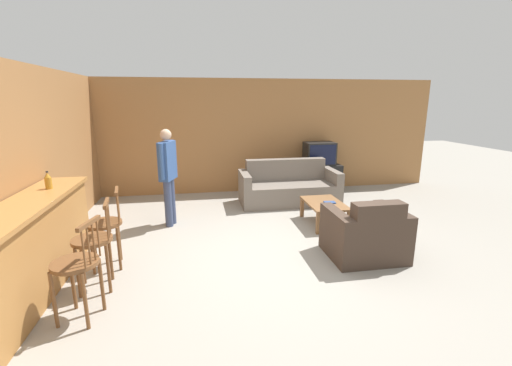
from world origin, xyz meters
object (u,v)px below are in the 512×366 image
object	(u,v)px
person_by_window	(168,172)
coffee_table	(324,205)
bar_chair_mid	(94,244)
tv_unit	(318,178)
bottle	(48,181)
book_on_table	(330,202)
bar_chair_far	(106,227)
bar_chair_near	(77,268)
couch_far	(289,188)
tv	(319,153)
armchair_near	(366,235)

from	to	relation	value
person_by_window	coffee_table	bearing A→B (deg)	-9.10
bar_chair_mid	tv_unit	world-z (taller)	bar_chair_mid
bottle	book_on_table	world-z (taller)	bottle
bar_chair_mid	bar_chair_far	bearing A→B (deg)	90.01
bar_chair_near	couch_far	xyz separation A→B (m)	(3.07, 3.51, -0.23)
book_on_table	person_by_window	xyz separation A→B (m)	(-2.72, 0.48, 0.54)
bar_chair_far	book_on_table	bearing A→B (deg)	15.87
bar_chair_near	person_by_window	size ratio (longest dim) A/B	0.62
coffee_table	bottle	world-z (taller)	bottle
couch_far	person_by_window	xyz separation A→B (m)	(-2.38, -0.94, 0.63)
tv_unit	bar_chair_mid	bearing A→B (deg)	-137.37
couch_far	tv	world-z (taller)	tv
bar_chair_near	book_on_table	bearing A→B (deg)	31.39
coffee_table	tv	size ratio (longest dim) A/B	1.37
coffee_table	book_on_table	bearing A→B (deg)	-35.48
bar_chair_far	bar_chair_mid	bearing A→B (deg)	-89.99
couch_far	tv	size ratio (longest dim) A/B	2.97
bottle	couch_far	bearing A→B (deg)	31.38
bar_chair_far	bottle	bearing A→B (deg)	169.01
coffee_table	tv	world-z (taller)	tv
armchair_near	tv_unit	xyz separation A→B (m)	(0.59, 3.48, 0.01)
tv	bottle	size ratio (longest dim) A/B	3.06
bar_chair_mid	coffee_table	size ratio (longest dim) A/B	1.10
bar_chair_near	bottle	world-z (taller)	bottle
bar_chair_near	book_on_table	world-z (taller)	bar_chair_near
tv_unit	tv	bearing A→B (deg)	-90.00
armchair_near	book_on_table	xyz separation A→B (m)	(-0.01, 1.29, 0.09)
armchair_near	coffee_table	distance (m)	1.34
bar_chair_mid	bottle	world-z (taller)	bottle
bar_chair_far	coffee_table	world-z (taller)	bar_chair_far
bar_chair_far	person_by_window	size ratio (longest dim) A/B	0.62
couch_far	person_by_window	world-z (taller)	person_by_window
tv_unit	tv	distance (m)	0.59
bar_chair_near	bottle	distance (m)	1.52
tv_unit	bar_chair_far	bearing A→B (deg)	-141.76
bar_chair_far	book_on_table	size ratio (longest dim) A/B	5.12
bar_chair_far	book_on_table	xyz separation A→B (m)	(3.42, 0.97, -0.14)
armchair_near	tv	distance (m)	3.57
bar_chair_mid	tv	xyz separation A→B (m)	(4.01, 3.69, 0.36)
bar_chair_far	tv	distance (m)	5.12
bar_chair_mid	book_on_table	bearing A→B (deg)	23.74
tv_unit	tv	size ratio (longest dim) A/B	1.47
coffee_table	bottle	size ratio (longest dim) A/B	4.19
bar_chair_far	armchair_near	bearing A→B (deg)	-5.27
bar_chair_far	person_by_window	xyz separation A→B (m)	(0.70, 1.45, 0.40)
bar_chair_far	armchair_near	world-z (taller)	bar_chair_far
tv	couch_far	bearing A→B (deg)	-140.81
bar_chair_far	coffee_table	distance (m)	3.50
couch_far	bar_chair_far	bearing A→B (deg)	-142.10
bar_chair_near	person_by_window	bearing A→B (deg)	74.81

